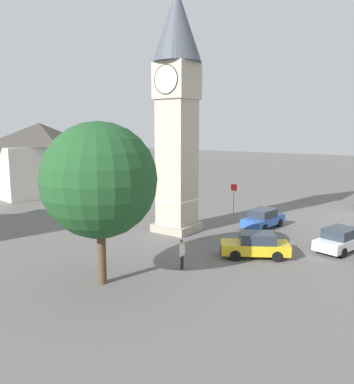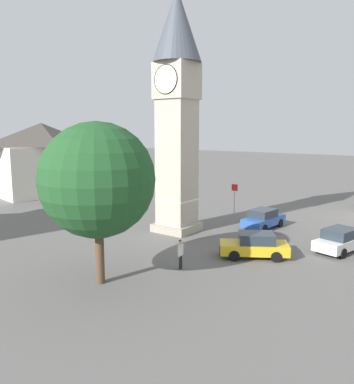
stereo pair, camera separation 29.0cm
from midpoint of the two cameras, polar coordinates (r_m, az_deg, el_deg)
ground_plane at (r=30.49m, az=0.27°, el=-5.63°), size 200.00×200.00×0.00m
clock_tower at (r=29.60m, az=0.29°, el=14.23°), size 3.58×3.58×17.87m
car_blue_kerb at (r=24.66m, az=11.50°, el=-7.57°), size 4.40×3.59×1.53m
car_silver_kerb at (r=31.89m, az=12.68°, el=-3.79°), size 2.15×4.29×1.53m
car_red_corner at (r=27.40m, az=22.94°, el=-6.43°), size 2.67×4.42×1.53m
pedestrian at (r=22.16m, az=0.90°, el=-8.64°), size 0.32×0.54×1.69m
tree at (r=19.61m, az=-11.05°, el=1.69°), size 5.73×5.73×8.16m
building_shop_left at (r=49.02m, az=-18.74°, el=4.62°), size 8.03×11.19×8.47m
road_sign at (r=36.25m, az=8.57°, el=-0.29°), size 0.60×0.07×2.80m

